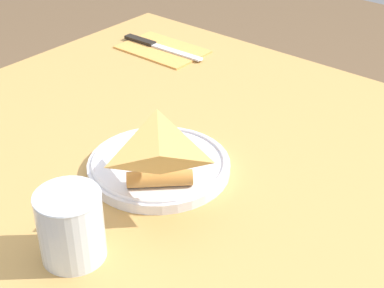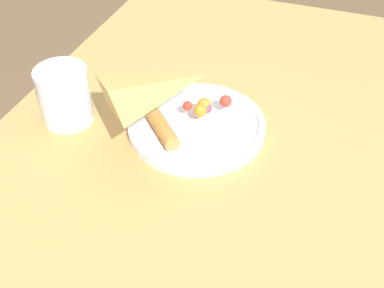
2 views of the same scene
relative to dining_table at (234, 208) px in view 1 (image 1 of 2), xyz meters
name	(u,v)px [view 1 (image 1 of 2)]	position (x,y,z in m)	size (l,w,h in m)	color
dining_table	(234,208)	(0.00, 0.00, 0.00)	(1.18, 0.84, 0.72)	tan
plate_pizza	(159,162)	(-0.08, -0.10, 0.11)	(0.22, 0.22, 0.05)	white
milk_glass	(71,228)	(-0.03, -0.31, 0.14)	(0.08, 0.08, 0.10)	white
napkin_folded	(162,49)	(-0.39, 0.26, 0.10)	(0.19, 0.12, 0.00)	#E59E4C
butter_knife	(158,46)	(-0.41, 0.26, 0.10)	(0.22, 0.03, 0.01)	black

